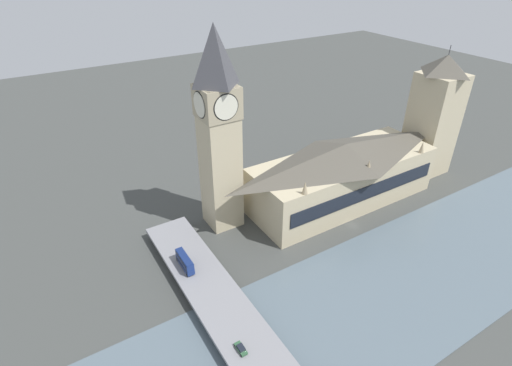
{
  "coord_description": "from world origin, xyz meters",
  "views": [
    {
      "loc": [
        -88.31,
        99.69,
        96.94
      ],
      "look_at": [
        22.11,
        31.98,
        18.67
      ],
      "focal_mm": 28.0,
      "sensor_mm": 36.0,
      "label": 1
    }
  ],
  "objects_px": {
    "victoria_tower": "(434,116)",
    "road_bridge": "(256,356)",
    "clock_tower": "(219,129)",
    "car_northbound_lead": "(241,348)",
    "double_decker_bus_lead": "(185,261)",
    "parliament_hall": "(343,173)"
  },
  "relations": [
    {
      "from": "victoria_tower",
      "to": "double_decker_bus_lead",
      "type": "xyz_separation_m",
      "value": [
        -8.4,
        129.42,
        -21.16
      ]
    },
    {
      "from": "parliament_hall",
      "to": "car_northbound_lead",
      "type": "bearing_deg",
      "value": 121.0
    },
    {
      "from": "victoria_tower",
      "to": "double_decker_bus_lead",
      "type": "height_order",
      "value": "victoria_tower"
    },
    {
      "from": "double_decker_bus_lead",
      "to": "victoria_tower",
      "type": "bearing_deg",
      "value": -86.29
    },
    {
      "from": "clock_tower",
      "to": "car_northbound_lead",
      "type": "xyz_separation_m",
      "value": [
        -58.36,
        24.94,
        -35.45
      ]
    },
    {
      "from": "parliament_hall",
      "to": "double_decker_bus_lead",
      "type": "height_order",
      "value": "parliament_hall"
    },
    {
      "from": "victoria_tower",
      "to": "car_northbound_lead",
      "type": "bearing_deg",
      "value": 109.42
    },
    {
      "from": "double_decker_bus_lead",
      "to": "car_northbound_lead",
      "type": "xyz_separation_m",
      "value": [
        -37.19,
        -0.09,
        -1.89
      ]
    },
    {
      "from": "clock_tower",
      "to": "victoria_tower",
      "type": "xyz_separation_m",
      "value": [
        -12.77,
        -104.39,
        -12.4
      ]
    },
    {
      "from": "clock_tower",
      "to": "road_bridge",
      "type": "relative_size",
      "value": 0.57
    },
    {
      "from": "road_bridge",
      "to": "double_decker_bus_lead",
      "type": "xyz_separation_m",
      "value": [
        40.17,
        3.01,
        3.47
      ]
    },
    {
      "from": "clock_tower",
      "to": "car_northbound_lead",
      "type": "relative_size",
      "value": 16.83
    },
    {
      "from": "clock_tower",
      "to": "victoria_tower",
      "type": "height_order",
      "value": "clock_tower"
    },
    {
      "from": "victoria_tower",
      "to": "road_bridge",
      "type": "xyz_separation_m",
      "value": [
        -48.57,
        126.41,
        -24.63
      ]
    },
    {
      "from": "victoria_tower",
      "to": "road_bridge",
      "type": "bearing_deg",
      "value": 111.02
    },
    {
      "from": "parliament_hall",
      "to": "clock_tower",
      "type": "distance_m",
      "value": 58.88
    },
    {
      "from": "parliament_hall",
      "to": "road_bridge",
      "type": "distance_m",
      "value": 88.11
    },
    {
      "from": "road_bridge",
      "to": "double_decker_bus_lead",
      "type": "relative_size",
      "value": 13.04
    },
    {
      "from": "victoria_tower",
      "to": "double_decker_bus_lead",
      "type": "relative_size",
      "value": 5.81
    },
    {
      "from": "double_decker_bus_lead",
      "to": "parliament_hall",
      "type": "bearing_deg",
      "value": -83.72
    },
    {
      "from": "clock_tower",
      "to": "parliament_hall",
      "type": "bearing_deg",
      "value": -104.16
    },
    {
      "from": "victoria_tower",
      "to": "road_bridge",
      "type": "distance_m",
      "value": 137.64
    }
  ]
}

